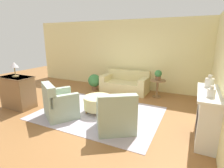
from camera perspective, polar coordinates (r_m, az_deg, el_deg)
ground_plane at (r=5.09m, az=-4.28°, el=-9.45°), size 16.00×16.00×0.00m
wall_back at (r=7.33m, az=7.12°, el=9.35°), size 9.71×0.12×2.80m
rug at (r=5.08m, az=-4.28°, el=-9.40°), size 3.39×2.51×0.01m
couch at (r=6.99m, az=4.30°, el=-0.02°), size 1.81×0.92×0.81m
armchair_left at (r=4.92m, az=-16.97°, el=-6.35°), size 1.12×1.10×0.94m
armchair_right at (r=4.03m, az=1.25°, el=-10.45°), size 1.12×1.10×0.94m
ottoman_table at (r=5.04m, az=-4.50°, el=-6.00°), size 0.83×0.83×0.46m
side_table at (r=6.46m, az=14.62°, el=-0.45°), size 0.56×0.56×0.64m
fireplace at (r=4.21m, az=28.62°, el=-8.61°), size 0.44×1.46×1.03m
dresser at (r=6.06m, az=-28.39°, el=-2.22°), size 1.00×0.58×0.97m
vase_mantel_near at (r=4.39m, az=29.21°, el=0.49°), size 0.19×0.19×0.27m
vase_mantel_far at (r=3.67m, az=29.68°, el=-2.48°), size 0.14×0.14×0.21m
potted_plant_on_side_table at (r=6.37m, az=14.85°, el=2.96°), size 0.25×0.25×0.36m
potted_plant_floor at (r=7.17m, az=-5.77°, el=0.98°), size 0.52×0.52×0.66m
table_lamp at (r=5.90m, az=-29.34°, el=5.20°), size 0.25×0.25×0.44m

